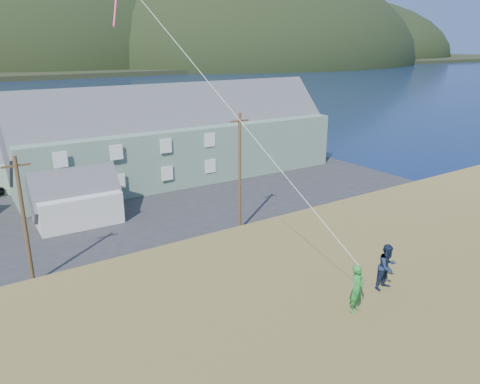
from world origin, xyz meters
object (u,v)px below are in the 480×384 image
Objects in this scene: kite_flyer_green at (357,289)px; kite_flyer_navy at (387,267)px; shed_palegreen_far at (6,166)px; shed_white at (76,198)px; lodge at (179,135)px.

kite_flyer_navy is at bearing -3.78° from kite_flyer_green.
kite_flyer_green is 1.84m from kite_flyer_navy.
shed_palegreen_far is 44.50m from kite_flyer_green.
shed_white is 0.69× the size of shed_palegreen_far.
kite_flyer_navy is (1.80, 0.40, 0.02)m from kite_flyer_green.
shed_white is 30.52m from kite_flyer_navy.
kite_flyer_green is at bearing -168.69° from kite_flyer_navy.
shed_palegreen_far is 7.20× the size of kite_flyer_green.
shed_white is at bearing -64.69° from shed_palegreen_far.
lodge is at bearing 32.64° from shed_white.
shed_palegreen_far is at bearing 105.77° from shed_white.
lodge reaches higher than kite_flyer_navy.
shed_white is at bearing 73.92° from kite_flyer_green.
lodge reaches higher than shed_white.
kite_flyer_navy is (-11.85, -37.92, 3.17)m from lodge.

